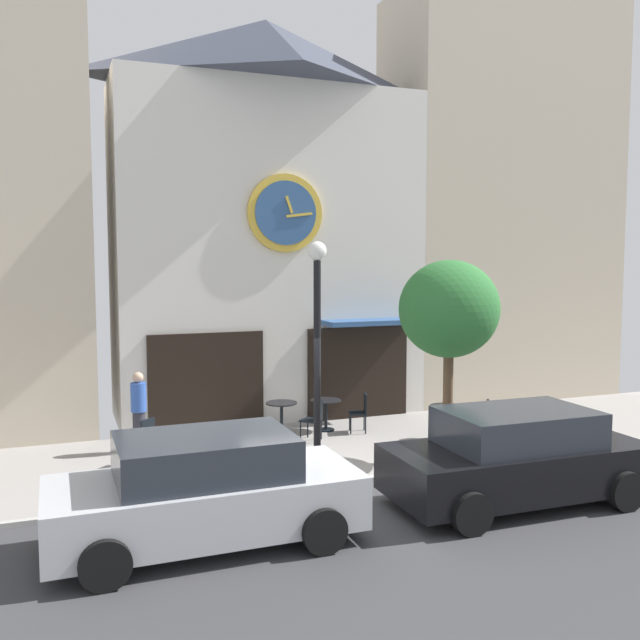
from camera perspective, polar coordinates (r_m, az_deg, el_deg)
The scene contains 19 objects.
ground_plane at distance 11.87m, azimuth 1.35°, elevation -14.70°, with size 29.34×10.67×0.13m.
clock_building at distance 17.86m, azimuth -4.40°, elevation 8.75°, with size 7.69×4.22×9.99m.
neighbor_building_right at distance 21.17m, azimuth 14.69°, elevation 9.47°, with size 6.65×3.02×11.36m.
street_lamp at distance 13.06m, azimuth -0.24°, elevation -2.82°, with size 0.36×0.36×4.33m.
street_tree at distance 13.74m, azimuth 10.69°, elevation 0.82°, with size 2.03×1.83×3.98m.
cafe_table_near_door at distance 13.22m, azimuth -11.51°, elevation -10.24°, with size 0.69×0.69×0.75m.
cafe_table_center_right at distance 15.69m, azimuth -3.21°, elevation -7.64°, with size 0.71×0.71×0.76m.
cafe_table_near_curb at distance 16.14m, azimuth 0.50°, elevation -7.36°, with size 0.72×0.72×0.73m.
cafe_table_center_left at distance 15.53m, azimuth 10.45°, elevation -7.80°, with size 0.74×0.74×0.77m.
cafe_chair_under_awning at distance 15.24m, azimuth -0.48°, elevation -8.07°, with size 0.56×0.56×0.90m.
cafe_chair_corner at distance 16.01m, azimuth 3.44°, elevation -7.44°, with size 0.51×0.51×0.90m.
cafe_chair_left_end at distance 13.88m, azimuth -13.79°, elevation -9.52°, with size 0.57×0.57×0.90m.
cafe_chair_facing_wall at distance 14.84m, azimuth 12.12°, elevation -8.54°, with size 0.43×0.43×0.90m.
cafe_chair_facing_street at distance 15.66m, azimuth 13.50°, elevation -7.85°, with size 0.53×0.53×0.90m.
cafe_chair_near_lamp at distance 12.66m, azimuth -9.01°, elevation -10.87°, with size 0.57×0.57×0.90m.
cafe_chair_right_end at distance 12.55m, azimuth -13.41°, elevation -11.09°, with size 0.57×0.57×0.90m.
pedestrian_blue at distance 14.81m, azimuth -14.82°, elevation -7.31°, with size 0.43×0.43×1.67m.
parked_car_silver at distance 10.00m, azimuth -9.48°, elevation -13.84°, with size 4.31×2.04×1.55m.
parked_car_black at distance 11.88m, azimuth 16.02°, elevation -10.91°, with size 4.33×2.08×1.55m.
Camera 1 is at (-4.26, -10.93, 3.98)m, focal length 38.52 mm.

